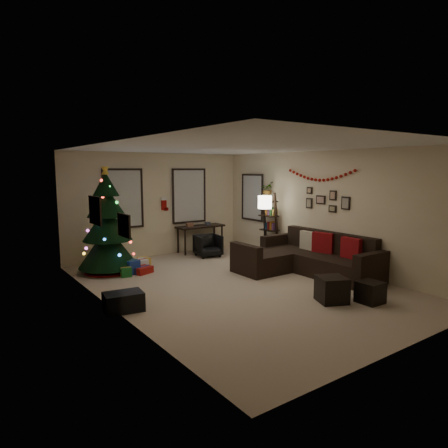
{
  "coord_description": "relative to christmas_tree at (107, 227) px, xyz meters",
  "views": [
    {
      "loc": [
        -4.7,
        -6.15,
        2.28
      ],
      "look_at": [
        0.1,
        0.6,
        1.15
      ],
      "focal_mm": 32.32,
      "sensor_mm": 36.0,
      "label": 1
    }
  ],
  "objects": [
    {
      "name": "ottoman_near",
      "position": [
        2.42,
        -4.25,
        -0.78
      ],
      "size": [
        0.61,
        0.61,
        0.44
      ],
      "primitive_type": "cube",
      "rotation": [
        0.0,
        0.0,
        -0.43
      ],
      "color": "black",
      "rests_on": "floor"
    },
    {
      "name": "floor",
      "position": [
        1.71,
        -2.51,
        -1.0
      ],
      "size": [
        7.0,
        7.0,
        0.0
      ],
      "primitive_type": "plane",
      "color": "#BDA68F",
      "rests_on": "ground"
    },
    {
      "name": "sofa",
      "position": [
        3.53,
        -2.6,
        -0.71
      ],
      "size": [
        1.98,
        2.86,
        0.89
      ],
      "color": "black",
      "rests_on": "floor"
    },
    {
      "name": "ceiling",
      "position": [
        1.71,
        -2.51,
        1.7
      ],
      "size": [
        7.0,
        7.0,
        0.0
      ],
      "primitive_type": "plane",
      "rotation": [
        3.14,
        0.0,
        0.0
      ],
      "color": "white",
      "rests_on": "floor"
    },
    {
      "name": "floor_lamp",
      "position": [
        3.66,
        -1.07,
        0.35
      ],
      "size": [
        0.34,
        0.34,
        1.62
      ],
      "rotation": [
        0.0,
        0.0,
        -0.27
      ],
      "color": "black",
      "rests_on": "floor"
    },
    {
      "name": "stocking_left",
      "position": [
        1.56,
        1.08,
        0.39
      ],
      "size": [
        0.2,
        0.05,
        0.36
      ],
      "color": "#990F0C",
      "rests_on": "wall_back"
    },
    {
      "name": "pillow_red_b",
      "position": [
        3.92,
        -2.74,
        -0.36
      ],
      "size": [
        0.25,
        0.5,
        0.48
      ],
      "primitive_type": "cube",
      "rotation": [
        0.0,
        0.0,
        0.26
      ],
      "color": "maroon",
      "rests_on": "sofa"
    },
    {
      "name": "presents",
      "position": [
        0.54,
        -0.32,
        -0.89
      ],
      "size": [
        0.99,
        1.01,
        0.3
      ],
      "rotation": [
        0.0,
        0.0,
        0.12
      ],
      "color": "gold",
      "rests_on": "floor"
    },
    {
      "name": "wall_back",
      "position": [
        1.71,
        0.99,
        0.35
      ],
      "size": [
        5.0,
        0.0,
        5.0
      ],
      "primitive_type": "plane",
      "rotation": [
        1.57,
        0.0,
        0.0
      ],
      "color": "beige",
      "rests_on": "floor"
    },
    {
      "name": "pillow_cream",
      "position": [
        3.92,
        -2.32,
        -0.37
      ],
      "size": [
        0.13,
        0.45,
        0.45
      ],
      "primitive_type": "cube",
      "rotation": [
        0.0,
        0.0,
        0.01
      ],
      "color": "beige",
      "rests_on": "sofa"
    },
    {
      "name": "window_right_wall",
      "position": [
        4.18,
        0.04,
        0.5
      ],
      "size": [
        0.06,
        0.9,
        1.3
      ],
      "color": "#728CB2",
      "rests_on": "wall_right"
    },
    {
      "name": "bookshelf",
      "position": [
        4.01,
        -0.88,
        -0.18
      ],
      "size": [
        0.3,
        0.5,
        1.69
      ],
      "color": "black",
      "rests_on": "floor"
    },
    {
      "name": "art_abstract",
      "position": [
        -0.77,
        -2.96,
        0.45
      ],
      "size": [
        0.04,
        0.45,
        0.35
      ],
      "color": "black",
      "rests_on": "wall_left"
    },
    {
      "name": "desk_chair",
      "position": [
        2.69,
        0.06,
        -0.71
      ],
      "size": [
        0.64,
        0.61,
        0.58
      ],
      "primitive_type": "imported",
      "rotation": [
        0.0,
        0.0,
        -0.16
      ],
      "color": "black",
      "rests_on": "floor"
    },
    {
      "name": "stocking_right",
      "position": [
        1.89,
        0.96,
        0.37
      ],
      "size": [
        0.2,
        0.05,
        0.36
      ],
      "color": "#990F0C",
      "rests_on": "wall_back"
    },
    {
      "name": "window_back_left",
      "position": [
        0.76,
        0.96,
        0.55
      ],
      "size": [
        1.05,
        0.06,
        1.5
      ],
      "color": "#728CB2",
      "rests_on": "wall_back"
    },
    {
      "name": "desk",
      "position": [
        2.86,
        0.71,
        -0.36
      ],
      "size": [
        1.36,
        0.49,
        0.73
      ],
      "color": "black",
      "rests_on": "floor"
    },
    {
      "name": "gallery",
      "position": [
        4.19,
        -2.58,
        0.57
      ],
      "size": [
        0.03,
        1.25,
        0.54
      ],
      "color": "black",
      "rests_on": "wall_right"
    },
    {
      "name": "window_back_right",
      "position": [
        2.66,
        0.96,
        0.55
      ],
      "size": [
        1.05,
        0.06,
        1.5
      ],
      "color": "#728CB2",
      "rests_on": "wall_back"
    },
    {
      "name": "ottoman_far",
      "position": [
        2.93,
        -4.66,
        -0.82
      ],
      "size": [
        0.4,
        0.4,
        0.37
      ],
      "primitive_type": "cube",
      "rotation": [
        0.0,
        0.0,
        -0.03
      ],
      "color": "black",
      "rests_on": "floor"
    },
    {
      "name": "potted_plant",
      "position": [
        4.01,
        -0.75,
        0.82
      ],
      "size": [
        0.61,
        0.6,
        0.51
      ],
      "primitive_type": "imported",
      "rotation": [
        0.0,
        0.0,
        0.68
      ],
      "color": "#4C4C4C",
      "rests_on": "bookshelf"
    },
    {
      "name": "garland",
      "position": [
        4.16,
        -2.38,
        1.15
      ],
      "size": [
        0.08,
        1.9,
        0.3
      ],
      "primitive_type": null,
      "color": "#A5140C",
      "rests_on": "wall_right"
    },
    {
      "name": "pillow_red_a",
      "position": [
        3.92,
        -3.5,
        -0.36
      ],
      "size": [
        0.13,
        0.46,
        0.46
      ],
      "primitive_type": "cube",
      "rotation": [
        0.0,
        0.0,
        -0.02
      ],
      "color": "maroon",
      "rests_on": "sofa"
    },
    {
      "name": "wall_left",
      "position": [
        -0.79,
        -2.51,
        0.35
      ],
      "size": [
        0.0,
        7.0,
        7.0
      ],
      "primitive_type": "plane",
      "rotation": [
        1.57,
        0.0,
        1.57
      ],
      "color": "beige",
      "rests_on": "floor"
    },
    {
      "name": "art_map",
      "position": [
        -0.77,
        -1.64,
        0.56
      ],
      "size": [
        0.04,
        0.6,
        0.5
      ],
      "color": "black",
      "rests_on": "wall_left"
    },
    {
      "name": "wall_right",
      "position": [
        4.21,
        -2.51,
        0.35
      ],
      "size": [
        0.0,
        7.0,
        7.0
      ],
      "primitive_type": "plane",
      "rotation": [
        1.57,
        0.0,
        -1.57
      ],
      "color": "beige",
      "rests_on": "floor"
    },
    {
      "name": "storage_bin",
      "position": [
        -0.68,
        -2.6,
        -0.85
      ],
      "size": [
        0.66,
        0.49,
        0.31
      ],
      "primitive_type": "cube",
      "rotation": [
        0.0,
        0.0,
        -0.14
      ],
      "color": "black",
      "rests_on": "floor"
    },
    {
      "name": "christmas_tree",
      "position": [
        0.0,
        0.0,
        0.0
      ],
      "size": [
        1.3,
        1.3,
        2.42
      ],
      "rotation": [
        0.0,
        0.0,
        0.11
      ],
      "color": "black",
      "rests_on": "floor"
    },
    {
      "name": "wall_front",
      "position": [
        1.71,
        -6.01,
        0.35
      ],
      "size": [
        5.0,
        0.0,
        5.0
      ],
      "primitive_type": "plane",
      "rotation": [
        -1.57,
        0.0,
        0.0
      ],
      "color": "beige",
      "rests_on": "floor"
    }
  ]
}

